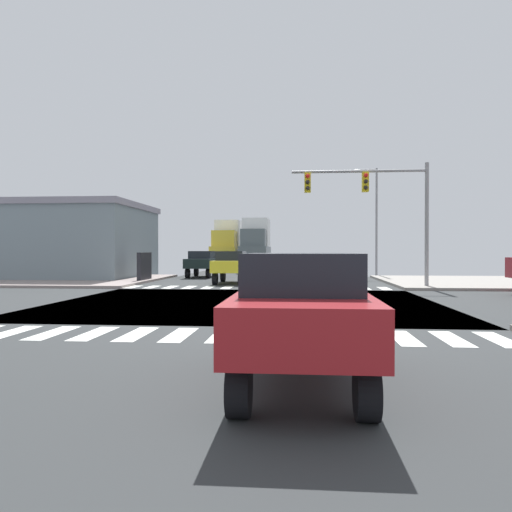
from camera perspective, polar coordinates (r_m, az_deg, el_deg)
ground at (r=18.74m, az=-1.13°, el=-5.33°), size 90.00×90.00×0.05m
sidewalk_corner_ne at (r=32.52m, az=24.77°, el=-2.69°), size 12.00×12.00×0.14m
sidewalk_corner_nw at (r=34.06m, az=-21.18°, el=-2.53°), size 12.00×12.00×0.14m
crosswalk_near at (r=11.61m, az=-6.22°, el=-8.87°), size 13.50×2.00×0.01m
crosswalk_far at (r=26.00m, az=0.01°, el=-3.60°), size 13.50×2.00×0.01m
traffic_signal_mast at (r=26.51m, az=13.07°, el=6.67°), size 6.92×0.55×6.37m
street_lamp at (r=38.25m, az=13.11°, el=4.89°), size 1.78×0.32×7.97m
bank_building at (r=38.35m, az=-23.60°, el=1.56°), size 16.53×9.60×5.15m
sedan_farside_2 at (r=7.23m, az=5.19°, el=-5.75°), size 1.80×4.30×1.88m
sedan_queued_3 at (r=36.36m, az=-6.13°, el=-0.64°), size 1.80×4.30×1.88m
sedan_leading_4 at (r=29.53m, az=-2.80°, el=-0.93°), size 1.80×4.30×1.88m
box_truck_trailing_1 at (r=46.08m, az=-0.02°, el=1.43°), size 2.40×7.20×4.85m
box_truck_middle_2 at (r=49.30m, az=-3.21°, el=1.38°), size 2.40×7.20×4.85m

